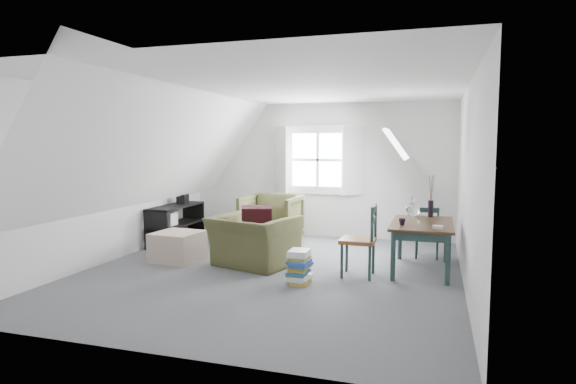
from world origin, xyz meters
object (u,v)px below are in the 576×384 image
(armchair_near, at_px, (254,265))
(magazine_stack, at_px, (299,267))
(dining_table, at_px, (422,229))
(dining_chair_near, at_px, (361,239))
(dining_chair_far, at_px, (427,231))
(armchair_far, at_px, (271,244))
(media_shelf, at_px, (175,226))
(ottoman, at_px, (178,246))

(armchair_near, height_order, magazine_stack, magazine_stack)
(dining_table, relative_size, magazine_stack, 3.21)
(dining_chair_near, bearing_deg, dining_chair_far, 138.29)
(dining_chair_far, distance_m, magazine_stack, 2.42)
(armchair_far, distance_m, media_shelf, 1.73)
(dining_table, height_order, magazine_stack, dining_table)
(media_shelf, height_order, magazine_stack, media_shelf)
(dining_chair_far, distance_m, media_shelf, 4.28)
(ottoman, bearing_deg, armchair_near, 2.60)
(dining_chair_near, bearing_deg, armchair_far, -141.67)
(ottoman, relative_size, magazine_stack, 1.53)
(armchair_near, relative_size, magazine_stack, 2.62)
(armchair_near, distance_m, armchair_far, 1.51)
(ottoman, distance_m, dining_chair_near, 2.78)
(ottoman, xyz_separation_m, magazine_stack, (2.08, -0.62, -0.00))
(armchair_far, xyz_separation_m, dining_table, (2.57, -1.09, 0.59))
(armchair_near, relative_size, armchair_far, 1.15)
(armchair_near, height_order, dining_table, dining_table)
(armchair_near, bearing_deg, dining_chair_far, -136.84)
(ottoman, distance_m, dining_table, 3.58)
(armchair_near, height_order, dining_chair_far, dining_chair_far)
(dining_table, distance_m, media_shelf, 4.27)
(armchair_far, bearing_deg, ottoman, -120.50)
(dining_chair_near, height_order, media_shelf, dining_chair_near)
(ottoman, relative_size, dining_chair_far, 0.81)
(armchair_far, bearing_deg, dining_table, -21.71)
(armchair_near, height_order, dining_chair_near, dining_chair_near)
(media_shelf, relative_size, magazine_stack, 3.12)
(armchair_far, distance_m, dining_table, 2.85)
(ottoman, relative_size, dining_chair_near, 0.68)
(armchair_far, bearing_deg, dining_chair_far, -4.68)
(armchair_far, xyz_separation_m, ottoman, (-0.96, -1.54, 0.22))
(media_shelf, bearing_deg, armchair_near, -29.30)
(dining_chair_far, relative_size, dining_chair_near, 0.84)
(dining_chair_near, relative_size, magazine_stack, 2.26)
(armchair_near, bearing_deg, magazine_stack, 158.79)
(armchair_far, bearing_deg, magazine_stack, -61.22)
(media_shelf, bearing_deg, armchair_far, 14.82)
(armchair_near, relative_size, ottoman, 1.71)
(armchair_near, xyz_separation_m, armchair_far, (-0.25, 1.49, 0.00))
(media_shelf, bearing_deg, dining_chair_near, -18.96)
(armchair_near, xyz_separation_m, magazine_stack, (0.88, -0.67, 0.21))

